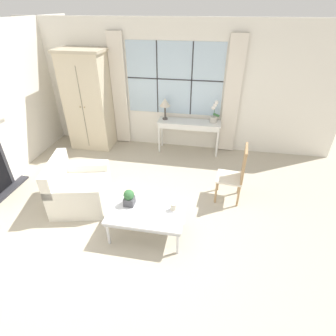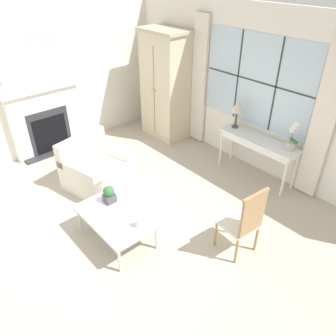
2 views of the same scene
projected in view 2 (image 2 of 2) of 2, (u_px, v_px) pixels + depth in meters
The scene contains 13 objects.
ground_plane at pixel (116, 234), 4.73m from camera, with size 14.00×14.00×0.00m, color #B2A893.
wall_back_windowed at pixel (256, 92), 5.65m from camera, with size 7.20×0.14×2.80m.
wall_left at pixel (47, 80), 6.21m from camera, with size 0.06×7.20×2.80m, color white.
fireplace at pixel (45, 116), 6.36m from camera, with size 0.34×1.46×2.26m.
armoire at pixel (166, 85), 6.81m from camera, with size 1.04×0.68×2.22m.
console_table at pixel (258, 143), 5.64m from camera, with size 1.42×0.41×0.75m.
table_lamp at pixel (237, 108), 5.77m from camera, with size 0.24×0.24×0.48m.
potted_orchid at pixel (292, 139), 5.19m from camera, with size 0.20×0.16×0.50m.
armchair_upholstered at pixel (97, 170), 5.63m from camera, with size 1.07×1.15×0.84m.
side_chair_wooden at pixel (245, 220), 4.12m from camera, with size 0.48×0.48×1.05m.
coffee_table at pixel (115, 217), 4.44m from camera, with size 1.12×0.70×0.44m.
potted_plant_small at pixel (109, 194), 4.59m from camera, with size 0.16×0.16×0.26m.
pillar_candle at pixel (138, 223), 4.20m from camera, with size 0.12×0.12×0.13m.
Camera 2 is at (3.09, -1.72, 3.37)m, focal length 35.00 mm.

